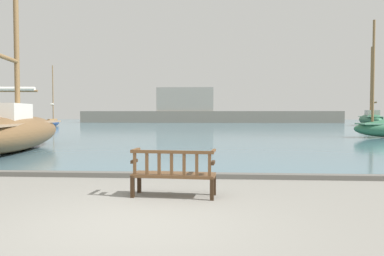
% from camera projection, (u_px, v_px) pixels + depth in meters
% --- Properties ---
extents(ground_plane, '(160.00, 160.00, 0.00)m').
position_uv_depth(ground_plane, '(133.00, 222.00, 5.56)').
color(ground_plane, gray).
extents(harbor_water, '(100.00, 80.00, 0.08)m').
position_uv_depth(harbor_water, '(208.00, 125.00, 49.42)').
color(harbor_water, slate).
rests_on(harbor_water, ground).
extents(quay_edge_kerb, '(40.00, 0.30, 0.12)m').
position_uv_depth(quay_edge_kerb, '(167.00, 175.00, 9.40)').
color(quay_edge_kerb, '#5B5954').
rests_on(quay_edge_kerb, ground).
extents(park_bench, '(1.64, 0.65, 0.92)m').
position_uv_depth(park_bench, '(173.00, 173.00, 7.23)').
color(park_bench, '#322113').
rests_on(park_bench, ground).
extents(sailboat_distant_harbor, '(3.96, 8.52, 9.47)m').
position_uv_depth(sailboat_distant_harbor, '(371.00, 119.00, 44.85)').
color(sailboat_distant_harbor, '#2D6647').
rests_on(sailboat_distant_harbor, harbor_water).
extents(sailboat_mid_starboard, '(2.62, 5.18, 6.99)m').
position_uv_depth(sailboat_mid_starboard, '(53.00, 122.00, 42.97)').
color(sailboat_mid_starboard, navy).
rests_on(sailboat_mid_starboard, harbor_water).
extents(sailboat_centre_channel, '(3.57, 10.92, 11.99)m').
position_uv_depth(sailboat_centre_channel, '(16.00, 129.00, 15.25)').
color(sailboat_centre_channel, brown).
rests_on(sailboat_centre_channel, harbor_water).
extents(far_breakwater, '(40.83, 2.40, 5.62)m').
position_uv_depth(far_breakwater, '(203.00, 112.00, 58.91)').
color(far_breakwater, slate).
rests_on(far_breakwater, ground).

